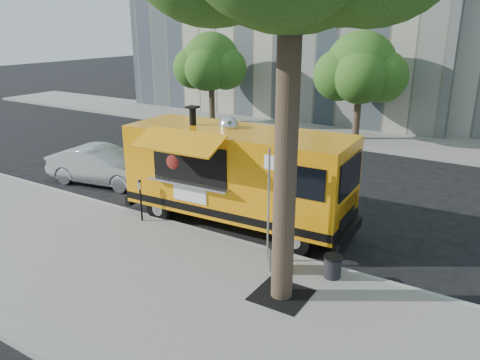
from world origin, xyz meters
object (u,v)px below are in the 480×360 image
object	(u,v)px
food_truck	(236,174)
sedan	(103,166)
far_tree_b	(361,67)
sign_post	(269,199)
trash_bin_left	(280,257)
trash_bin_right	(333,266)
parking_meter	(140,195)
far_tree_a	(211,62)

from	to	relation	value
food_truck	sedan	distance (m)	6.58
far_tree_b	sedan	bearing A→B (deg)	-116.89
sign_post	food_truck	bearing A→B (deg)	139.55
sign_post	trash_bin_left	distance (m)	1.45
food_truck	trash_bin_right	size ratio (longest dim) A/B	13.32
parking_meter	sedan	size ratio (longest dim) A/B	0.30
parking_meter	food_truck	bearing A→B (deg)	32.85
food_truck	parking_meter	bearing A→B (deg)	-150.01
parking_meter	sign_post	bearing A→B (deg)	-2.52
trash_bin_left	trash_bin_right	size ratio (longest dim) A/B	1.23
sign_post	sedan	distance (m)	8.97
far_tree_b	parking_meter	xyz separation A→B (m)	(-2.00, -14.05, -2.85)
far_tree_b	trash_bin_right	world-z (taller)	far_tree_b
parking_meter	trash_bin_left	distance (m)	5.08
far_tree_a	food_truck	distance (m)	15.47
far_tree_a	far_tree_b	size ratio (longest dim) A/B	0.97
trash_bin_left	trash_bin_right	world-z (taller)	trash_bin_left
far_tree_a	sign_post	size ratio (longest dim) A/B	1.79
food_truck	trash_bin_right	xyz separation A→B (m)	(3.81, -1.66, -1.22)
far_tree_a	sedan	distance (m)	12.27
sedan	trash_bin_right	size ratio (longest dim) A/B	8.05
parking_meter	far_tree_a	bearing A→B (deg)	117.15
sedan	trash_bin_right	world-z (taller)	sedan
far_tree_a	parking_meter	size ratio (longest dim) A/B	4.01
food_truck	far_tree_a	bearing A→B (deg)	125.23
far_tree_b	parking_meter	world-z (taller)	far_tree_b
far_tree_a	sign_post	world-z (taller)	far_tree_a
far_tree_a	sedan	xyz separation A→B (m)	(2.96, -11.51, -3.05)
sign_post	parking_meter	size ratio (longest dim) A/B	2.25
sign_post	food_truck	size ratio (longest dim) A/B	0.41
far_tree_b	sedan	size ratio (longest dim) A/B	1.25
sign_post	food_truck	xyz separation A→B (m)	(-2.09, 1.79, -0.18)
trash_bin_right	trash_bin_left	bearing A→B (deg)	-162.58
far_tree_a	trash_bin_left	size ratio (longest dim) A/B	8.01
parking_meter	sedan	xyz separation A→B (m)	(-4.04, 2.14, -0.26)
far_tree_b	trash_bin_left	xyz separation A→B (m)	(3.03, -14.51, -3.33)
trash_bin_right	sign_post	bearing A→B (deg)	-175.90
far_tree_a	parking_meter	bearing A→B (deg)	-62.85
food_truck	sedan	size ratio (longest dim) A/B	1.66
far_tree_b	food_truck	world-z (taller)	far_tree_b
trash_bin_left	sedan	bearing A→B (deg)	163.96
sign_post	trash_bin_left	world-z (taller)	sign_post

